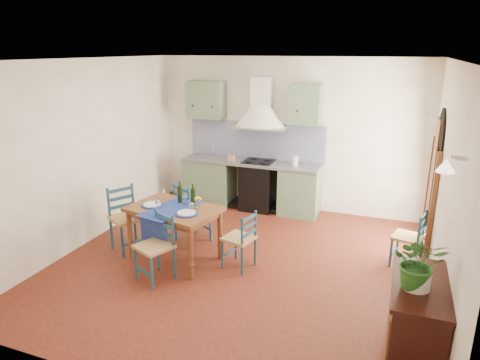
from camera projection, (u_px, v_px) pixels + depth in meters
name	position (u px, v px, depth m)	size (l,w,h in m)	color
floor	(239.00, 264.00, 6.08)	(5.00, 5.00, 0.00)	#41190E
back_wall	(259.00, 154.00, 7.97)	(5.00, 0.96, 2.80)	white
right_wall	(443.00, 188.00, 5.09)	(0.26, 5.00, 2.80)	white
left_wall	(86.00, 153.00, 6.51)	(0.04, 5.00, 2.80)	white
ceiling	(239.00, 59.00, 5.25)	(5.00, 5.00, 0.01)	white
dining_table	(174.00, 214.00, 6.03)	(1.38, 1.08, 1.11)	brown
chair_near	(156.00, 246.00, 5.56)	(0.55, 0.55, 0.90)	navy
chair_far	(191.00, 211.00, 6.65)	(0.62, 0.62, 0.97)	navy
chair_left	(127.00, 218.00, 6.40)	(0.62, 0.62, 0.97)	navy
chair_right	(241.00, 239.00, 5.87)	(0.46, 0.46, 0.82)	navy
chair_spare	(410.00, 238.00, 5.90)	(0.47, 0.47, 0.82)	navy
sideboard	(415.00, 324.00, 3.92)	(0.50, 1.05, 0.94)	black
potted_plant	(419.00, 263.00, 3.66)	(0.43, 0.38, 0.48)	#23591E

